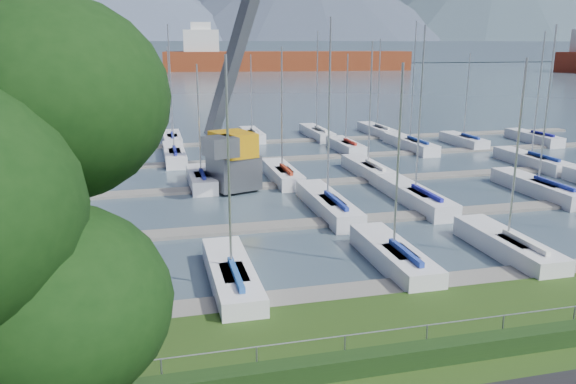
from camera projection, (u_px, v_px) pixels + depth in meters
name	position (u px, v px, depth m)	size (l,w,h in m)	color
water	(162.00, 68.00, 263.33)	(800.00, 540.00, 0.20)	#435562
hedge	(377.00, 361.00, 18.72)	(80.00, 0.70, 0.70)	#1B3313
fence	(373.00, 332.00, 18.88)	(0.04, 0.04, 80.00)	gray
foothill	(158.00, 52.00, 327.40)	(900.00, 80.00, 12.00)	#415060
docks	(245.00, 187.00, 43.65)	(90.00, 41.60, 0.25)	gray
crane	(236.00, 115.00, 42.91)	(7.42, 13.03, 22.35)	#595C61
cargo_ship_mid	(277.00, 61.00, 235.46)	(103.30, 28.35, 21.50)	maroon
sailboat_fleet	(227.00, 112.00, 44.81)	(75.12, 49.36, 13.38)	#1F509F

